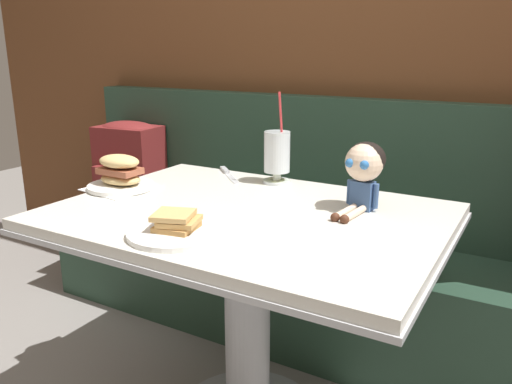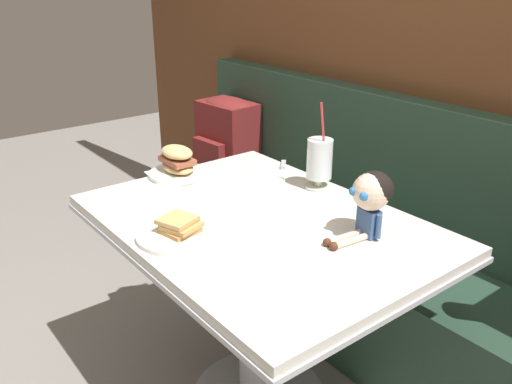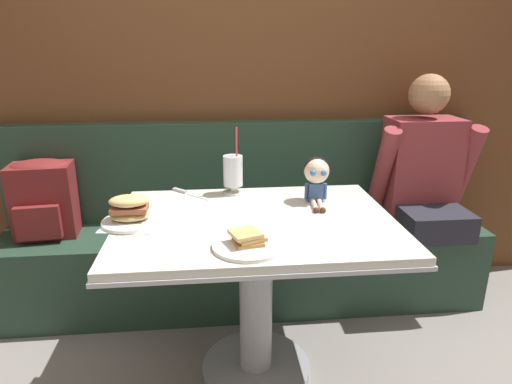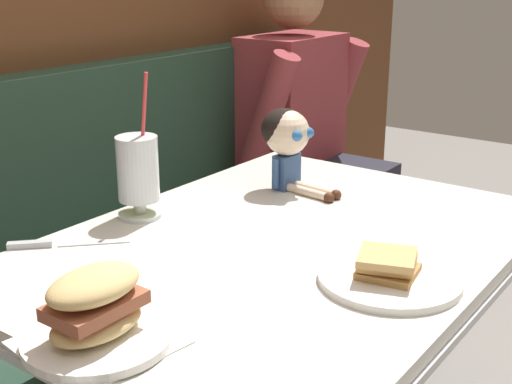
{
  "view_description": "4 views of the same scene",
  "coord_description": "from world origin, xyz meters",
  "views": [
    {
      "loc": [
        0.73,
        -1.03,
        1.2
      ],
      "look_at": [
        0.04,
        0.17,
        0.81
      ],
      "focal_mm": 35.96,
      "sensor_mm": 36.0,
      "label": 1
    },
    {
      "loc": [
        1.2,
        -0.77,
        1.47
      ],
      "look_at": [
        -0.02,
        0.18,
        0.82
      ],
      "focal_mm": 38.16,
      "sensor_mm": 36.0,
      "label": 2
    },
    {
      "loc": [
        -0.16,
        -1.44,
        1.39
      ],
      "look_at": [
        0.0,
        0.2,
        0.84
      ],
      "focal_mm": 30.75,
      "sensor_mm": 36.0,
      "label": 3
    },
    {
      "loc": [
        -1.07,
        -0.53,
        1.27
      ],
      "look_at": [
        0.01,
        0.25,
        0.82
      ],
      "focal_mm": 48.44,
      "sensor_mm": 36.0,
      "label": 4
    }
  ],
  "objects": [
    {
      "name": "seated_doll",
      "position": [
        0.28,
        0.36,
        0.87
      ],
      "size": [
        0.12,
        0.22,
        0.2
      ],
      "color": "#385689",
      "rests_on": "diner_table"
    },
    {
      "name": "backpack",
      "position": [
        -1.03,
        0.78,
        0.66
      ],
      "size": [
        0.32,
        0.27,
        0.41
      ],
      "color": "maroon",
      "rests_on": "booth_bench"
    },
    {
      "name": "sandwich_plate",
      "position": [
        -0.49,
        0.17,
        0.79
      ],
      "size": [
        0.23,
        0.23,
        0.12
      ],
      "color": "white",
      "rests_on": "diner_table"
    },
    {
      "name": "butter_knife",
      "position": [
        -0.3,
        0.53,
        0.74
      ],
      "size": [
        0.18,
        0.18,
        0.01
      ],
      "color": "silver",
      "rests_on": "diner_table"
    },
    {
      "name": "booth_bench",
      "position": [
        0.0,
        0.81,
        0.33
      ],
      "size": [
        2.6,
        0.48,
        1.0
      ],
      "color": "#233D2D",
      "rests_on": "ground"
    },
    {
      "name": "wood_panel_wall",
      "position": [
        0.0,
        1.05,
        1.2
      ],
      "size": [
        4.4,
        0.08,
        2.4
      ],
      "primitive_type": "cube",
      "color": "brown",
      "rests_on": "ground"
    },
    {
      "name": "diner_table",
      "position": [
        0.0,
        0.18,
        0.54
      ],
      "size": [
        1.11,
        0.81,
        0.74
      ],
      "color": "silver",
      "rests_on": "ground"
    },
    {
      "name": "toast_plate",
      "position": [
        -0.05,
        -0.08,
        0.76
      ],
      "size": [
        0.25,
        0.25,
        0.06
      ],
      "color": "white",
      "rests_on": "diner_table"
    },
    {
      "name": "milkshake_glass",
      "position": [
        -0.07,
        0.51,
        0.84
      ],
      "size": [
        0.1,
        0.1,
        0.32
      ],
      "color": "silver",
      "rests_on": "diner_table"
    },
    {
      "name": "diner_patron",
      "position": [
        0.97,
        0.76,
        0.74
      ],
      "size": [
        0.55,
        0.48,
        0.81
      ],
      "color": "maroon",
      "rests_on": "booth_bench"
    }
  ]
}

